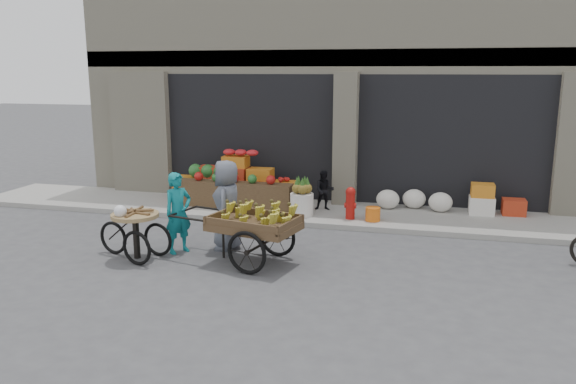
% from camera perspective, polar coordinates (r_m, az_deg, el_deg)
% --- Properties ---
extents(ground, '(80.00, 80.00, 0.00)m').
position_cam_1_polar(ground, '(9.19, 0.94, -8.89)').
color(ground, '#424244').
rests_on(ground, ground).
extents(sidewalk, '(18.00, 2.20, 0.12)m').
position_cam_1_polar(sidewalk, '(13.01, 5.13, -2.26)').
color(sidewalk, gray).
rests_on(sidewalk, ground).
extents(building, '(14.00, 6.45, 7.00)m').
position_cam_1_polar(building, '(16.49, 7.61, 12.38)').
color(building, beige).
rests_on(building, ground).
extents(fruit_display, '(3.10, 1.12, 1.24)m').
position_cam_1_polar(fruit_display, '(13.74, -4.91, 1.14)').
color(fruit_display, '#B23118').
rests_on(fruit_display, sidewalk).
extents(pineapple_bin, '(0.52, 0.52, 0.50)m').
position_cam_1_polar(pineapple_bin, '(12.60, 1.42, -1.25)').
color(pineapple_bin, silver).
rests_on(pineapple_bin, sidewalk).
extents(fire_hydrant, '(0.22, 0.22, 0.71)m').
position_cam_1_polar(fire_hydrant, '(12.33, 6.36, -0.99)').
color(fire_hydrant, '#A5140F').
rests_on(fire_hydrant, sidewalk).
extents(orange_bucket, '(0.32, 0.32, 0.30)m').
position_cam_1_polar(orange_bucket, '(12.28, 8.61, -2.23)').
color(orange_bucket, orange).
rests_on(orange_bucket, sidewalk).
extents(right_bay_goods, '(3.35, 0.60, 0.70)m').
position_cam_1_polar(right_bay_goods, '(13.38, 16.70, -0.80)').
color(right_bay_goods, silver).
rests_on(right_bay_goods, sidewalk).
extents(seated_person, '(0.51, 0.43, 0.93)m').
position_cam_1_polar(seated_person, '(13.04, 3.72, 0.17)').
color(seated_person, black).
rests_on(seated_person, sidewalk).
extents(banana_cart, '(2.67, 1.54, 1.05)m').
position_cam_1_polar(banana_cart, '(9.75, -3.74, -2.94)').
color(banana_cart, brown).
rests_on(banana_cart, ground).
extents(vendor_woman, '(0.60, 0.66, 1.51)m').
position_cam_1_polar(vendor_woman, '(10.50, -11.09, -2.09)').
color(vendor_woman, '#10767D').
rests_on(vendor_woman, ground).
extents(tricycle_cart, '(1.46, 1.00, 0.95)m').
position_cam_1_polar(tricycle_cart, '(10.38, -15.24, -3.55)').
color(tricycle_cart, '#9E7F51').
rests_on(tricycle_cart, ground).
extents(vendor_grey, '(0.66, 0.90, 1.70)m').
position_cam_1_polar(vendor_grey, '(10.56, -6.23, -1.32)').
color(vendor_grey, slate).
rests_on(vendor_grey, ground).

